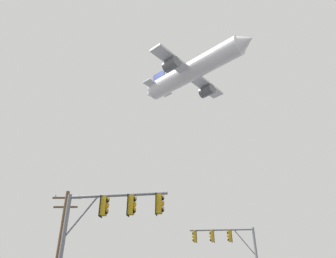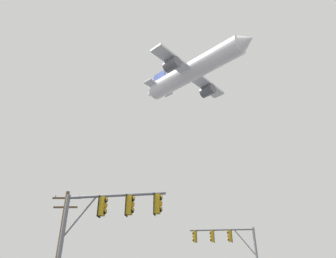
{
  "view_description": "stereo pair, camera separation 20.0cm",
  "coord_description": "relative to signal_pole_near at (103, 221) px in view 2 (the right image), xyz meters",
  "views": [
    {
      "loc": [
        -0.64,
        -6.94,
        1.68
      ],
      "look_at": [
        -1.21,
        19.02,
        15.65
      ],
      "focal_mm": 32.38,
      "sensor_mm": 36.0,
      "label": 1
    },
    {
      "loc": [
        -0.44,
        -6.93,
        1.68
      ],
      "look_at": [
        -1.21,
        19.02,
        15.65
      ],
      "focal_mm": 32.38,
      "sensor_mm": 36.0,
      "label": 2
    }
  ],
  "objects": [
    {
      "name": "signal_pole_near",
      "position": [
        0.0,
        0.0,
        0.0
      ],
      "size": [
        5.1,
        0.93,
        6.05
      ],
      "color": "slate",
      "rests_on": "ground"
    },
    {
      "name": "signal_pole_far",
      "position": [
        7.91,
        12.13,
        0.34
      ],
      "size": [
        5.45,
        0.71,
        6.49
      ],
      "color": "slate",
      "rests_on": "ground"
    },
    {
      "name": "utility_pole",
      "position": [
        -4.83,
        7.75,
        -0.13
      ],
      "size": [
        2.2,
        0.28,
        8.47
      ],
      "color": "brown",
      "rests_on": "ground"
    },
    {
      "name": "airplane",
      "position": [
        6.73,
        27.47,
        31.39
      ],
      "size": [
        19.6,
        17.45,
        6.38
      ],
      "color": "white"
    }
  ]
}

